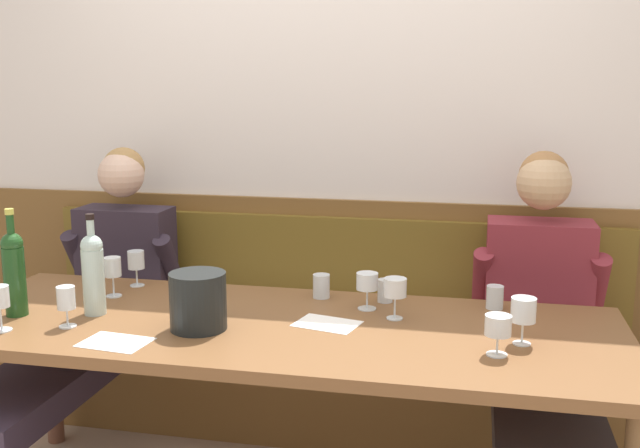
{
  "coord_description": "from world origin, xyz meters",
  "views": [
    {
      "loc": [
        0.65,
        -2.2,
        1.54
      ],
      "look_at": [
        0.08,
        0.43,
        1.02
      ],
      "focal_mm": 41.14,
      "sensor_mm": 36.0,
      "label": 1
    }
  ],
  "objects_px": {
    "wine_glass_near_bucket": "(136,262)",
    "water_tumbler_right": "(495,297)",
    "wine_bottle_green_tall": "(93,271)",
    "wine_glass_right_end": "(498,327)",
    "person_left_seat": "(543,340)",
    "wine_glass_mid_left": "(113,269)",
    "wine_glass_by_bottle": "(523,312)",
    "wine_glass_center_front": "(367,283)",
    "wine_glass_center_rear": "(66,299)",
    "wine_glass_mid_right": "(395,288)",
    "water_tumbler_center": "(385,291)",
    "dining_table": "(275,343)",
    "wall_bench": "(320,369)",
    "water_tumbler_left": "(321,286)",
    "person_center_left_seat": "(85,314)",
    "wine_bottle_amber_mid": "(14,270)",
    "ice_bucket": "(198,301)"
  },
  "relations": [
    {
      "from": "person_left_seat",
      "to": "ice_bucket",
      "type": "height_order",
      "value": "person_left_seat"
    },
    {
      "from": "dining_table",
      "to": "wine_glass_mid_right",
      "type": "xyz_separation_m",
      "value": [
        0.39,
        0.13,
        0.18
      ]
    },
    {
      "from": "wine_glass_mid_right",
      "to": "wine_glass_near_bucket",
      "type": "relative_size",
      "value": 1.01
    },
    {
      "from": "wine_glass_mid_right",
      "to": "water_tumbler_right",
      "type": "distance_m",
      "value": 0.4
    },
    {
      "from": "wine_glass_mid_left",
      "to": "wine_glass_center_rear",
      "type": "height_order",
      "value": "wine_glass_mid_left"
    },
    {
      "from": "water_tumbler_center",
      "to": "water_tumbler_right",
      "type": "height_order",
      "value": "water_tumbler_center"
    },
    {
      "from": "wine_glass_near_bucket",
      "to": "water_tumbler_right",
      "type": "xyz_separation_m",
      "value": [
        1.4,
        -0.01,
        -0.06
      ]
    },
    {
      "from": "wine_glass_by_bottle",
      "to": "ice_bucket",
      "type": "bearing_deg",
      "value": -175.75
    },
    {
      "from": "wine_bottle_green_tall",
      "to": "wine_glass_mid_right",
      "type": "relative_size",
      "value": 2.48
    },
    {
      "from": "wall_bench",
      "to": "wine_glass_mid_left",
      "type": "xyz_separation_m",
      "value": [
        -0.69,
        -0.55,
        0.56
      ]
    },
    {
      "from": "wine_glass_right_end",
      "to": "dining_table",
      "type": "bearing_deg",
      "value": 168.52
    },
    {
      "from": "wine_glass_mid_left",
      "to": "water_tumbler_left",
      "type": "distance_m",
      "value": 0.8
    },
    {
      "from": "wine_glass_mid_left",
      "to": "person_center_left_seat",
      "type": "bearing_deg",
      "value": 145.55
    },
    {
      "from": "wine_glass_right_end",
      "to": "wine_glass_near_bucket",
      "type": "bearing_deg",
      "value": 161.15
    },
    {
      "from": "wine_glass_mid_left",
      "to": "wine_glass_mid_right",
      "type": "xyz_separation_m",
      "value": [
        1.08,
        -0.04,
        0.0
      ]
    },
    {
      "from": "wine_glass_center_rear",
      "to": "water_tumbler_left",
      "type": "height_order",
      "value": "wine_glass_center_rear"
    },
    {
      "from": "wine_bottle_green_tall",
      "to": "wine_glass_near_bucket",
      "type": "height_order",
      "value": "wine_bottle_green_tall"
    },
    {
      "from": "wine_glass_mid_right",
      "to": "wine_glass_near_bucket",
      "type": "bearing_deg",
      "value": 169.4
    },
    {
      "from": "wine_bottle_green_tall",
      "to": "water_tumbler_center",
      "type": "xyz_separation_m",
      "value": [
        0.98,
        0.36,
        -0.11
      ]
    },
    {
      "from": "wine_bottle_amber_mid",
      "to": "wine_glass_mid_right",
      "type": "distance_m",
      "value": 1.33
    },
    {
      "from": "wall_bench",
      "to": "dining_table",
      "type": "distance_m",
      "value": 0.82
    },
    {
      "from": "person_center_left_seat",
      "to": "water_tumbler_center",
      "type": "distance_m",
      "value": 1.25
    },
    {
      "from": "wine_bottle_amber_mid",
      "to": "wine_glass_right_end",
      "type": "bearing_deg",
      "value": -1.41
    },
    {
      "from": "water_tumbler_right",
      "to": "wine_glass_center_rear",
      "type": "bearing_deg",
      "value": -159.96
    },
    {
      "from": "wine_glass_right_end",
      "to": "wine_glass_mid_right",
      "type": "relative_size",
      "value": 0.86
    },
    {
      "from": "wine_bottle_green_tall",
      "to": "water_tumbler_right",
      "type": "relative_size",
      "value": 4.24
    },
    {
      "from": "wall_bench",
      "to": "wine_glass_mid_left",
      "type": "height_order",
      "value": "wall_bench"
    },
    {
      "from": "water_tumbler_left",
      "to": "wine_bottle_amber_mid",
      "type": "bearing_deg",
      "value": -156.57
    },
    {
      "from": "person_left_seat",
      "to": "wine_bottle_amber_mid",
      "type": "height_order",
      "value": "person_left_seat"
    },
    {
      "from": "wine_glass_center_rear",
      "to": "ice_bucket",
      "type": "bearing_deg",
      "value": 9.6
    },
    {
      "from": "dining_table",
      "to": "wine_glass_mid_right",
      "type": "distance_m",
      "value": 0.45
    },
    {
      "from": "person_left_seat",
      "to": "water_tumbler_center",
      "type": "height_order",
      "value": "person_left_seat"
    },
    {
      "from": "wine_glass_center_front",
      "to": "person_center_left_seat",
      "type": "bearing_deg",
      "value": 175.06
    },
    {
      "from": "water_tumbler_left",
      "to": "water_tumbler_right",
      "type": "xyz_separation_m",
      "value": [
        0.64,
        -0.0,
        -0.0
      ]
    },
    {
      "from": "wine_glass_right_end",
      "to": "water_tumbler_right",
      "type": "distance_m",
      "value": 0.48
    },
    {
      "from": "dining_table",
      "to": "water_tumbler_right",
      "type": "bearing_deg",
      "value": 23.87
    },
    {
      "from": "wine_glass_right_end",
      "to": "wine_glass_near_bucket",
      "type": "xyz_separation_m",
      "value": [
        -1.4,
        0.48,
        0.01
      ]
    },
    {
      "from": "dining_table",
      "to": "wine_glass_mid_left",
      "type": "bearing_deg",
      "value": 165.87
    },
    {
      "from": "wine_glass_mid_left",
      "to": "wine_glass_by_bottle",
      "type": "bearing_deg",
      "value": -7.93
    },
    {
      "from": "ice_bucket",
      "to": "water_tumbler_right",
      "type": "bearing_deg",
      "value": 24.38
    },
    {
      "from": "wine_glass_right_end",
      "to": "water_tumbler_left",
      "type": "xyz_separation_m",
      "value": [
        -0.64,
        0.47,
        -0.04
      ]
    },
    {
      "from": "wine_bottle_green_tall",
      "to": "wine_glass_right_end",
      "type": "xyz_separation_m",
      "value": [
        1.38,
        -0.11,
        -0.07
      ]
    },
    {
      "from": "ice_bucket",
      "to": "wine_glass_center_rear",
      "type": "distance_m",
      "value": 0.44
    },
    {
      "from": "person_left_seat",
      "to": "water_tumbler_right",
      "type": "distance_m",
      "value": 0.24
    },
    {
      "from": "wine_glass_center_rear",
      "to": "wine_glass_mid_right",
      "type": "height_order",
      "value": "wine_glass_mid_right"
    },
    {
      "from": "wine_bottle_green_tall",
      "to": "wine_glass_right_end",
      "type": "height_order",
      "value": "wine_bottle_green_tall"
    },
    {
      "from": "person_center_left_seat",
      "to": "water_tumbler_center",
      "type": "relative_size",
      "value": 15.31
    },
    {
      "from": "dining_table",
      "to": "wall_bench",
      "type": "bearing_deg",
      "value": 90.0
    },
    {
      "from": "wine_glass_center_front",
      "to": "wine_glass_center_rear",
      "type": "distance_m",
      "value": 1.03
    },
    {
      "from": "wine_glass_mid_right",
      "to": "water_tumbler_right",
      "type": "relative_size",
      "value": 1.71
    }
  ]
}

